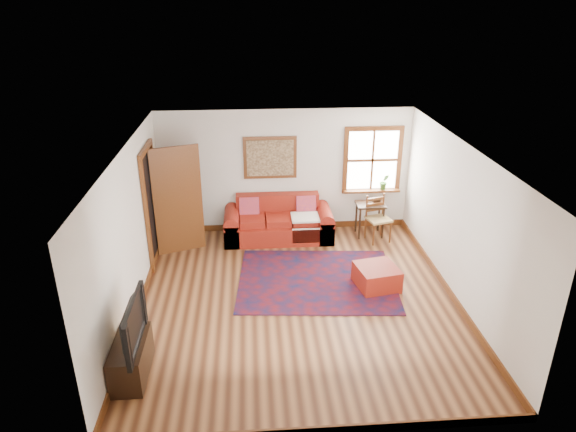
{
  "coord_description": "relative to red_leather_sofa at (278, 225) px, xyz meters",
  "views": [
    {
      "loc": [
        -0.68,
        -6.96,
        4.54
      ],
      "look_at": [
        -0.11,
        0.6,
        1.22
      ],
      "focal_mm": 32.0,
      "sensor_mm": 36.0,
      "label": 1
    }
  ],
  "objects": [
    {
      "name": "persian_rug",
      "position": [
        0.55,
        -1.74,
        -0.27
      ],
      "size": [
        2.81,
        2.32,
        0.02
      ],
      "primitive_type": "cube",
      "rotation": [
        0.0,
        0.0,
        -0.08
      ],
      "color": "#560C12",
      "rests_on": "ground"
    },
    {
      "name": "ground",
      "position": [
        0.17,
        -2.33,
        -0.28
      ],
      "size": [
        5.5,
        5.5,
        0.0
      ],
      "primitive_type": "plane",
      "color": "#492513",
      "rests_on": "ground"
    },
    {
      "name": "television",
      "position": [
        -2.09,
        -3.95,
        0.53
      ],
      "size": [
        0.14,
        1.07,
        0.61
      ],
      "primitive_type": "imported",
      "rotation": [
        0.0,
        0.0,
        1.57
      ],
      "color": "black",
      "rests_on": "media_cabinet"
    },
    {
      "name": "room_envelope",
      "position": [
        0.17,
        -2.32,
        1.37
      ],
      "size": [
        5.04,
        5.54,
        2.52
      ],
      "color": "silver",
      "rests_on": "ground"
    },
    {
      "name": "doorway",
      "position": [
        -2.04,
        -0.55,
        0.79
      ],
      "size": [
        0.89,
        1.08,
        2.14
      ],
      "color": "black",
      "rests_on": "ground"
    },
    {
      "name": "window",
      "position": [
        1.95,
        0.37,
        1.04
      ],
      "size": [
        1.18,
        0.2,
        1.38
      ],
      "color": "white",
      "rests_on": "ground"
    },
    {
      "name": "red_leather_sofa",
      "position": [
        0.0,
        0.0,
        0.0
      ],
      "size": [
        2.13,
        0.88,
        0.84
      ],
      "color": "maroon",
      "rests_on": "ground"
    },
    {
      "name": "side_table",
      "position": [
        1.83,
        -0.03,
        0.29
      ],
      "size": [
        0.57,
        0.43,
        0.69
      ],
      "color": "black",
      "rests_on": "ground"
    },
    {
      "name": "framed_artwork",
      "position": [
        -0.13,
        0.38,
        1.27
      ],
      "size": [
        1.05,
        0.07,
        0.85
      ],
      "color": "#613114",
      "rests_on": "ground"
    },
    {
      "name": "ladder_back_chair",
      "position": [
        1.93,
        -0.24,
        0.22
      ],
      "size": [
        0.52,
        0.5,
        0.91
      ],
      "color": "tan",
      "rests_on": "ground"
    },
    {
      "name": "media_cabinet",
      "position": [
        -2.11,
        -3.91,
        -0.03
      ],
      "size": [
        0.41,
        0.91,
        0.5
      ],
      "primitive_type": "cube",
      "color": "black",
      "rests_on": "ground"
    },
    {
      "name": "candle_hurricane",
      "position": [
        -2.06,
        -3.5,
        0.31
      ],
      "size": [
        0.12,
        0.12,
        0.18
      ],
      "color": "silver",
      "rests_on": "media_cabinet"
    },
    {
      "name": "red_ottoman",
      "position": [
        1.52,
        -2.01,
        -0.09
      ],
      "size": [
        0.76,
        0.76,
        0.37
      ],
      "primitive_type": "cube",
      "rotation": [
        0.0,
        0.0,
        0.19
      ],
      "color": "maroon",
      "rests_on": "ground"
    }
  ]
}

